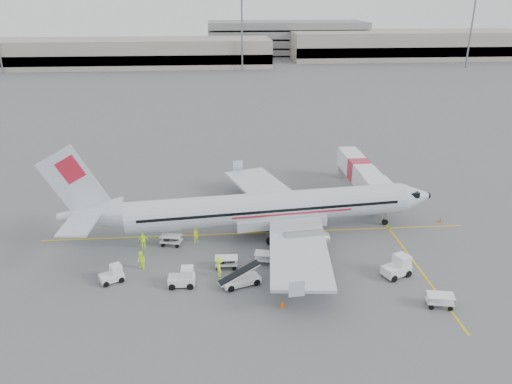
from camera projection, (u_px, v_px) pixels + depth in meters
The scene contains 26 objects.
ground at pixel (258, 233), 51.92m from camera, with size 360.00×360.00×0.00m, color #56595B.
stripe_lead at pixel (258, 233), 51.92m from camera, with size 44.00×0.20×0.01m, color yellow.
stripe_cross at pixel (417, 266), 45.57m from camera, with size 0.20×20.00×0.01m, color yellow.
terminal_west at pixel (107, 53), 167.57m from camera, with size 110.00×22.00×9.00m, color gray, non-canonical shape.
terminal_east at pixel (409, 45), 189.56m from camera, with size 90.00×26.00×10.00m, color gray, non-canonical shape.
parking_garage at pixel (286, 37), 199.31m from camera, with size 62.00×24.00×14.00m, color slate, non-canonical shape.
treeline at pixel (223, 44), 212.79m from camera, with size 300.00×3.00×6.00m, color black, non-canonical shape.
mast_center at pixel (242, 35), 157.44m from camera, with size 3.20×1.20×22.00m, color slate, non-canonical shape.
mast_east at pixel (471, 33), 163.09m from camera, with size 3.20×1.20×22.00m, color slate, non-canonical shape.
aircraft at pixel (270, 188), 49.63m from camera, with size 37.71×29.56×10.40m, color silver, non-canonical shape.
jet_bridge at pixel (359, 178), 61.24m from camera, with size 3.09×16.49×4.33m, color white, non-canonical shape.
belt_loader at pixel (241, 273), 42.26m from camera, with size 4.35×1.63×2.36m, color white, non-canonical shape.
tug_fore at pixel (397, 266), 43.71m from camera, with size 2.46×1.41×1.90m, color white, non-canonical shape.
tug_mid at pixel (181, 277), 42.23m from camera, with size 2.23×1.28×1.72m, color white, non-canonical shape.
tug_aft at pixel (111, 274), 42.86m from camera, with size 1.95×1.12×1.51m, color white, non-canonical shape.
cart_loaded_a at pixel (171, 240), 49.22m from camera, with size 2.04×1.21×1.06m, color white, non-canonical shape.
cart_loaded_b at pixel (226, 263), 45.16m from camera, with size 2.04×1.21×1.07m, color white, non-canonical shape.
cart_empty_a at pixel (266, 258), 45.92m from camera, with size 2.05×1.21×1.07m, color white, non-canonical shape.
cart_empty_b at pixel (440, 301), 39.56m from camera, with size 2.08×1.23×1.08m, color white, non-canonical shape.
cone_nose at pixel (441, 220), 54.28m from camera, with size 0.36×0.36×0.59m, color #F3590D.
cone_port at pixel (251, 170), 69.50m from camera, with size 0.38×0.38×0.63m, color #F3590D.
cone_stbd at pixel (282, 303), 39.62m from camera, with size 0.38×0.38×0.61m, color #F3590D.
crew_a at pixel (196, 234), 49.73m from camera, with size 0.64×0.42×1.76m, color #CAF622.
crew_b at pixel (141, 261), 44.76m from camera, with size 0.85×0.67×1.76m, color #CAF622.
crew_c at pixel (220, 267), 43.64m from camera, with size 1.19×0.68×1.84m, color #CAF622.
crew_d at pixel (143, 240), 48.55m from camera, with size 0.98×0.41×1.67m, color #CAF622.
Camera 1 is at (-3.95, -46.47, 23.22)m, focal length 35.00 mm.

